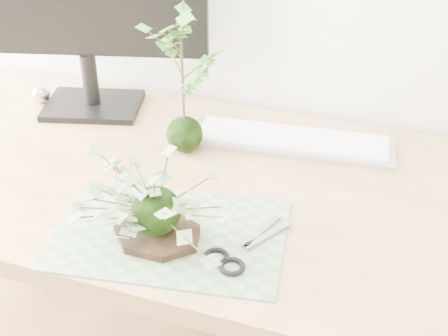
{
  "coord_description": "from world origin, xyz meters",
  "views": [
    {
      "loc": [
        0.32,
        0.23,
        1.46
      ],
      "look_at": [
        0.0,
        1.14,
        0.84
      ],
      "focal_mm": 50.0,
      "sensor_mm": 36.0,
      "label": 1
    }
  ],
  "objects_px": {
    "keyboard": "(292,140)",
    "desk": "(224,218)",
    "ivy_kokedama": "(155,191)",
    "maple_kokedama": "(181,51)"
  },
  "relations": [
    {
      "from": "ivy_kokedama",
      "to": "keyboard",
      "type": "height_order",
      "value": "ivy_kokedama"
    },
    {
      "from": "maple_kokedama",
      "to": "keyboard",
      "type": "relative_size",
      "value": 0.71
    },
    {
      "from": "desk",
      "to": "keyboard",
      "type": "xyz_separation_m",
      "value": [
        0.09,
        0.2,
        0.1
      ]
    },
    {
      "from": "ivy_kokedama",
      "to": "keyboard",
      "type": "relative_size",
      "value": 0.66
    },
    {
      "from": "keyboard",
      "to": "desk",
      "type": "bearing_deg",
      "value": -119.89
    },
    {
      "from": "maple_kokedama",
      "to": "keyboard",
      "type": "xyz_separation_m",
      "value": [
        0.22,
        0.1,
        -0.23
      ]
    },
    {
      "from": "maple_kokedama",
      "to": "ivy_kokedama",
      "type": "bearing_deg",
      "value": -76.73
    },
    {
      "from": "desk",
      "to": "keyboard",
      "type": "relative_size",
      "value": 3.41
    },
    {
      "from": "desk",
      "to": "maple_kokedama",
      "type": "xyz_separation_m",
      "value": [
        -0.13,
        0.1,
        0.32
      ]
    },
    {
      "from": "desk",
      "to": "keyboard",
      "type": "distance_m",
      "value": 0.24
    }
  ]
}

